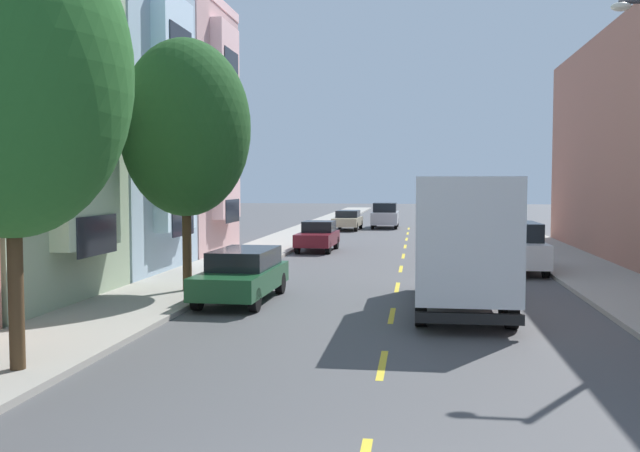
# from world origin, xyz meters

# --- Properties ---
(ground_plane) EXTENTS (160.00, 160.00, 0.00)m
(ground_plane) POSITION_xyz_m (0.00, 30.00, 0.00)
(ground_plane) COLOR #4C4C4F
(sidewalk_left) EXTENTS (3.20, 120.00, 0.14)m
(sidewalk_left) POSITION_xyz_m (-7.10, 28.00, 0.07)
(sidewalk_left) COLOR #A39E93
(sidewalk_left) RESTS_ON ground_plane
(sidewalk_right) EXTENTS (3.20, 120.00, 0.14)m
(sidewalk_right) POSITION_xyz_m (7.10, 28.00, 0.07)
(sidewalk_right) COLOR #A39E93
(sidewalk_right) RESTS_ON ground_plane
(lane_centerline_dashes) EXTENTS (0.14, 47.20, 0.01)m
(lane_centerline_dashes) POSITION_xyz_m (0.00, 24.50, 0.00)
(lane_centerline_dashes) COLOR yellow
(lane_centerline_dashes) RESTS_ON ground_plane
(townhouse_third_powder_blue) EXTENTS (11.15, 6.97, 11.60)m
(townhouse_third_powder_blue) POSITION_xyz_m (-13.87, 19.31, 5.60)
(townhouse_third_powder_blue) COLOR #9EB7CC
(townhouse_third_powder_blue) RESTS_ON ground_plane
(townhouse_fourth_rose) EXTENTS (11.00, 6.97, 12.19)m
(townhouse_fourth_rose) POSITION_xyz_m (-13.80, 26.48, 5.89)
(townhouse_fourth_rose) COLOR #CC9E9E
(townhouse_fourth_rose) RESTS_ON ground_plane
(street_tree_nearest) EXTENTS (4.21, 4.21, 8.17)m
(street_tree_nearest) POSITION_xyz_m (-6.40, 5.28, 5.39)
(street_tree_nearest) COLOR #47331E
(street_tree_nearest) RESTS_ON sidewalk_left
(street_tree_second) EXTENTS (3.98, 3.98, 7.70)m
(street_tree_second) POSITION_xyz_m (-6.40, 14.60, 5.13)
(street_tree_second) COLOR #47331E
(street_tree_second) RESTS_ON sidewalk_left
(delivery_box_truck) EXTENTS (2.40, 7.43, 3.60)m
(delivery_box_truck) POSITION_xyz_m (1.80, 12.98, 2.00)
(delivery_box_truck) COLOR white
(delivery_box_truck) RESTS_ON ground_plane
(parked_hatchback_burgundy) EXTENTS (1.84, 4.04, 1.50)m
(parked_hatchback_burgundy) POSITION_xyz_m (-4.35, 28.88, 0.76)
(parked_hatchback_burgundy) COLOR maroon
(parked_hatchback_burgundy) RESTS_ON ground_plane
(parked_sedan_champagne) EXTENTS (1.92, 4.55, 1.43)m
(parked_sedan_champagne) POSITION_xyz_m (-4.40, 44.86, 0.75)
(parked_sedan_champagne) COLOR tan
(parked_sedan_champagne) RESTS_ON ground_plane
(parked_sedan_charcoal) EXTENTS (1.92, 4.55, 1.43)m
(parked_sedan_charcoal) POSITION_xyz_m (4.21, 29.10, 0.75)
(parked_sedan_charcoal) COLOR #333338
(parked_sedan_charcoal) RESTS_ON ground_plane
(parked_wagon_forest) EXTENTS (1.92, 4.74, 1.50)m
(parked_wagon_forest) POSITION_xyz_m (-4.42, 13.71, 0.80)
(parked_wagon_forest) COLOR #194C28
(parked_wagon_forest) RESTS_ON ground_plane
(parked_wagon_orange) EXTENTS (1.85, 4.71, 1.50)m
(parked_wagon_orange) POSITION_xyz_m (4.44, 49.42, 0.80)
(parked_wagon_orange) COLOR orange
(parked_wagon_orange) RESTS_ON ground_plane
(parked_suv_white) EXTENTS (2.02, 4.83, 1.93)m
(parked_suv_white) POSITION_xyz_m (4.40, 21.70, 0.99)
(parked_suv_white) COLOR silver
(parked_suv_white) RESTS_ON ground_plane
(parked_sedan_red) EXTENTS (1.81, 4.50, 1.43)m
(parked_sedan_red) POSITION_xyz_m (4.32, 36.46, 0.75)
(parked_sedan_red) COLOR #AD1E1E
(parked_sedan_red) RESTS_ON ground_plane
(moving_silver_sedan) EXTENTS (1.95, 4.80, 1.93)m
(moving_silver_sedan) POSITION_xyz_m (-1.80, 47.62, 0.99)
(moving_silver_sedan) COLOR #B2B5BA
(moving_silver_sedan) RESTS_ON ground_plane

